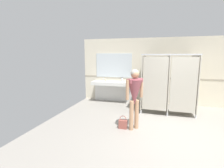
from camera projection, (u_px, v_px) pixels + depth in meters
ground_plane at (186, 141)px, 3.98m from camera, size 7.78×6.51×0.10m
wall_back at (177, 72)px, 6.62m from camera, size 7.78×0.12×2.65m
wall_back_tile_band at (177, 79)px, 6.61m from camera, size 7.78×0.01×0.06m
vanity_counter at (112, 87)px, 7.14m from camera, size 1.65×0.57×0.99m
mirror_panel at (114, 65)px, 7.19m from camera, size 1.55×0.02×1.01m
bathroom_stalls at (168, 82)px, 5.82m from camera, size 1.78×1.46×1.99m
person_standing at (135, 92)px, 4.36m from camera, size 0.56×0.56×1.60m
handbag at (123, 124)px, 4.54m from camera, size 0.22×0.11×0.36m
soap_dispenser at (122, 79)px, 7.06m from camera, size 0.07×0.07×0.18m
paper_cup at (105, 80)px, 7.04m from camera, size 0.07×0.07×0.11m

